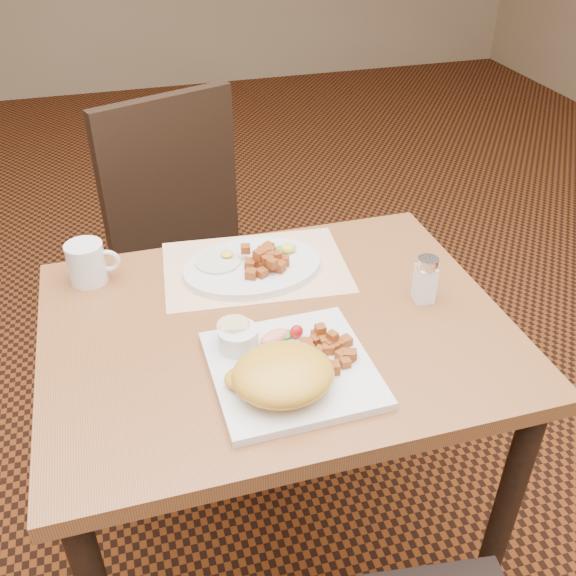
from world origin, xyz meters
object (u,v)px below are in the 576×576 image
(coffee_mug, at_px, (88,263))
(salt_shaker, at_px, (425,279))
(table, at_px, (277,365))
(chair_far, at_px, (195,251))
(plate_square, at_px, (292,369))
(plate_oval, at_px, (253,267))

(coffee_mug, bearing_deg, salt_shaker, -21.95)
(table, height_order, salt_shaker, salt_shaker)
(chair_far, height_order, plate_square, chair_far)
(chair_far, height_order, plate_oval, chair_far)
(coffee_mug, bearing_deg, plate_square, -50.40)
(table, relative_size, plate_square, 3.21)
(plate_square, height_order, plate_oval, plate_oval)
(plate_oval, height_order, salt_shaker, salt_shaker)
(chair_far, height_order, salt_shaker, chair_far)
(table, bearing_deg, plate_square, -94.26)
(plate_oval, height_order, coffee_mug, coffee_mug)
(plate_oval, distance_m, salt_shaker, 0.37)
(plate_square, xyz_separation_m, salt_shaker, (0.32, 0.14, 0.04))
(chair_far, bearing_deg, plate_oval, 77.95)
(table, height_order, chair_far, chair_far)
(table, xyz_separation_m, plate_oval, (-0.00, 0.19, 0.12))
(plate_square, bearing_deg, plate_oval, 88.21)
(chair_far, distance_m, salt_shaker, 0.81)
(table, xyz_separation_m, salt_shaker, (0.31, -0.01, 0.16))
(plate_square, relative_size, coffee_mug, 2.53)
(salt_shaker, height_order, coffee_mug, salt_shaker)
(salt_shaker, xyz_separation_m, coffee_mug, (-0.65, 0.26, -0.01))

